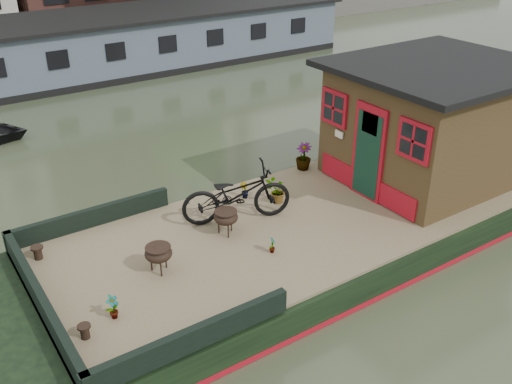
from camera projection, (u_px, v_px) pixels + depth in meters
ground at (346, 230)px, 11.49m from camera, size 120.00×120.00×0.00m
houseboat_hull at (294, 238)px, 10.71m from camera, size 14.01×4.02×0.60m
houseboat_deck at (348, 203)px, 11.20m from camera, size 11.80×3.80×0.05m
bow_bulwark at (98, 281)px, 8.60m from camera, size 3.00×4.00×0.35m
cabin at (432, 121)px, 11.71m from camera, size 4.00×3.50×2.42m
bicycle at (236, 194)px, 10.33m from camera, size 2.14×1.32×1.06m
potted_plant_a at (113, 307)px, 8.02m from camera, size 0.25×0.21×0.39m
potted_plant_b at (244, 190)px, 11.27m from camera, size 0.20×0.22×0.32m
potted_plant_c at (277, 192)px, 11.06m from camera, size 0.43×0.38×0.47m
potted_plant_d at (303, 156)px, 12.41m from camera, size 0.44×0.44×0.60m
potted_plant_e at (272, 245)px, 9.53m from camera, size 0.18×0.20×0.31m
brazier_front at (159, 259)px, 9.01m from camera, size 0.48×0.48×0.47m
brazier_rear at (226, 222)px, 10.03m from camera, size 0.50×0.50×0.46m
bollard_port at (38, 253)px, 9.38m from camera, size 0.20×0.20×0.23m
bollard_stbd at (85, 332)px, 7.70m from camera, size 0.18×0.18×0.21m
far_houseboat at (96, 47)px, 21.35m from camera, size 20.40×4.40×2.11m
quay at (48, 31)px, 26.37m from camera, size 60.00×6.00×0.90m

